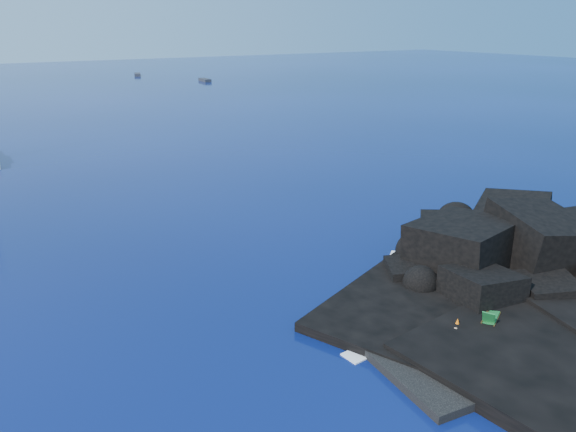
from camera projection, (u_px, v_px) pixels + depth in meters
name	position (u px, v px, depth m)	size (l,w,h in m)	color
ground	(398.00, 393.00, 20.63)	(400.00, 400.00, 0.00)	#030E32
headland	(544.00, 281.00, 29.54)	(24.00, 24.00, 3.60)	black
beach	(471.00, 351.00, 23.28)	(8.50, 6.00, 0.70)	black
surf_foam	(404.00, 304.00, 27.14)	(10.00, 8.00, 0.06)	white
deck_chair	(492.00, 314.00, 24.54)	(1.46, 0.64, 1.00)	#156128
towel	(445.00, 335.00, 23.73)	(1.74, 0.82, 0.05)	white
sunbather	(445.00, 332.00, 23.68)	(1.65, 0.49, 0.26)	tan
marker_cone	(457.00, 324.00, 24.17)	(0.35, 0.35, 0.53)	orange
distant_boat_a	(138.00, 76.00, 143.11)	(1.51, 4.86, 0.65)	#28282D
distant_boat_b	(205.00, 81.00, 129.49)	(1.48, 4.77, 0.64)	#27282C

